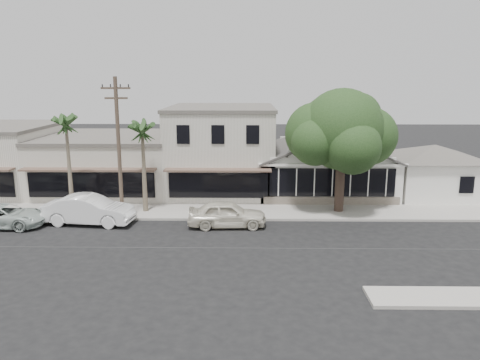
{
  "coord_description": "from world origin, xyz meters",
  "views": [
    {
      "loc": [
        -0.99,
        -23.62,
        8.85
      ],
      "look_at": [
        -1.44,
        6.0,
        2.43
      ],
      "focal_mm": 35.0,
      "sensor_mm": 36.0,
      "label": 1
    }
  ],
  "objects_px": {
    "shade_tree": "(340,132)",
    "car_0": "(227,214)",
    "utility_pole": "(119,145)",
    "car_1": "(89,210)",
    "car_2": "(4,216)"
  },
  "relations": [
    {
      "from": "car_0",
      "to": "car_1",
      "type": "bearing_deg",
      "value": 84.8
    },
    {
      "from": "utility_pole",
      "to": "car_0",
      "type": "relative_size",
      "value": 1.9
    },
    {
      "from": "car_0",
      "to": "car_1",
      "type": "height_order",
      "value": "car_1"
    },
    {
      "from": "car_0",
      "to": "utility_pole",
      "type": "bearing_deg",
      "value": 75.37
    },
    {
      "from": "shade_tree",
      "to": "car_0",
      "type": "bearing_deg",
      "value": -155.12
    },
    {
      "from": "utility_pole",
      "to": "car_0",
      "type": "height_order",
      "value": "utility_pole"
    },
    {
      "from": "utility_pole",
      "to": "car_2",
      "type": "xyz_separation_m",
      "value": [
        -6.76,
        -1.73,
        -4.1
      ]
    },
    {
      "from": "car_1",
      "to": "shade_tree",
      "type": "height_order",
      "value": "shade_tree"
    },
    {
      "from": "car_0",
      "to": "shade_tree",
      "type": "height_order",
      "value": "shade_tree"
    },
    {
      "from": "car_0",
      "to": "car_2",
      "type": "height_order",
      "value": "car_0"
    },
    {
      "from": "car_1",
      "to": "car_2",
      "type": "height_order",
      "value": "car_1"
    },
    {
      "from": "car_1",
      "to": "utility_pole",
      "type": "bearing_deg",
      "value": -53.04
    },
    {
      "from": "car_0",
      "to": "car_1",
      "type": "distance_m",
      "value": 8.58
    },
    {
      "from": "car_0",
      "to": "car_2",
      "type": "xyz_separation_m",
      "value": [
        -13.57,
        -0.24,
        -0.11
      ]
    },
    {
      "from": "shade_tree",
      "to": "car_1",
      "type": "bearing_deg",
      "value": -169.46
    }
  ]
}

